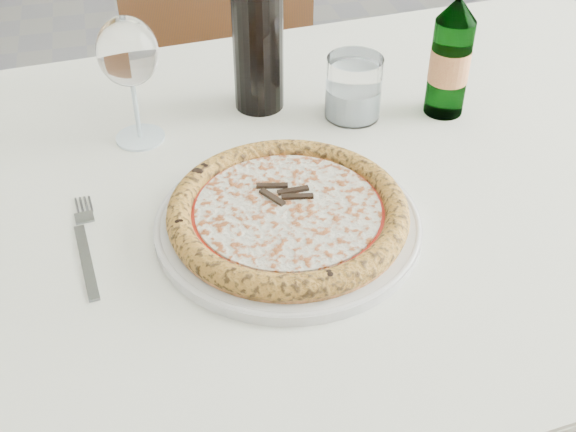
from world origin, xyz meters
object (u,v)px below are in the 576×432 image
Objects in this scene: chair_far at (217,77)px; beer_bottle at (451,56)px; dining_table at (271,229)px; wine_glass at (128,55)px; plate at (288,223)px; pizza at (288,212)px; wine_bottle at (257,26)px; tumbler at (353,91)px.

chair_far is 4.01× the size of beer_bottle.
beer_bottle is at bearing 21.47° from dining_table.
chair_far is 0.71m from wine_glass.
plate is 0.02m from pizza.
plate is at bearing -95.64° from wine_bottle.
plate is 0.38m from beer_bottle.
wine_bottle is (0.03, 0.31, 0.11)m from pizza.
wine_glass is (-0.16, 0.25, 0.11)m from pizza.
beer_bottle reaches higher than wine_glass.
dining_table is 4.89× the size of plate.
pizza reaches higher than dining_table.
chair_far is 4.95× the size of wine_glass.
chair_far is at bearing 113.36° from beer_bottle.
wine_bottle is at bearing 153.98° from tumbler.
beer_bottle is (0.46, -0.03, -0.04)m from wine_glass.
dining_table is 5.44× the size of pizza.
wine_bottle is (0.03, 0.21, 0.21)m from dining_table.
wine_glass is (-0.16, 0.15, 0.22)m from dining_table.
pizza is 0.96× the size of wine_bottle.
beer_bottle reaches higher than chair_far.
wine_bottle reaches higher than dining_table.
beer_bottle is at bearing 35.88° from plate.
dining_table is 0.75m from chair_far.
tumbler is at bearing 56.17° from plate.
pizza is 0.38m from beer_bottle.
beer_bottle is at bearing 35.88° from pizza.
pizza is 1.28× the size of beer_bottle.
tumbler is 0.31× the size of wine_bottle.
pizza is 3.13× the size of tumbler.
tumbler is at bearing -26.02° from wine_bottle.
pizza is 0.32m from wine_glass.
dining_table is 5.21× the size of wine_bottle.
wine_bottle is (-0.01, -0.53, 0.36)m from chair_far.
beer_bottle reaches higher than tumbler.
wine_glass reaches higher than pizza.
beer_bottle reaches higher than dining_table.
pizza is (-0.00, 0.00, 0.02)m from plate.
wine_bottle reaches higher than chair_far.
chair_far is at bearing 71.19° from wine_glass.
pizza is at bearing -144.12° from beer_bottle.
plate is (-0.00, -0.10, 0.09)m from dining_table.
dining_table is 17.02× the size of tumbler.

